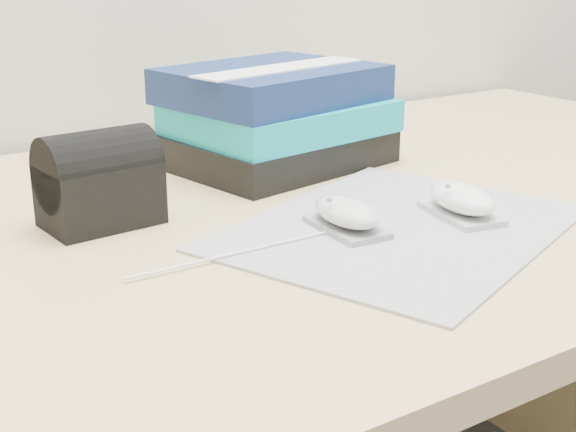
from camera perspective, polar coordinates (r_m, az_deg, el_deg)
desk at (r=1.04m, az=-2.38°, el=-10.65°), size 1.60×0.80×0.73m
mousepad at (r=0.83m, az=7.95°, el=-0.82°), size 0.44×0.40×0.00m
mouse_rear at (r=0.81m, az=4.22°, el=0.13°), size 0.06×0.10×0.04m
mouse_front at (r=0.87m, az=12.27°, el=1.07°), size 0.07×0.10×0.04m
usb_cable at (r=0.75m, az=-3.44°, el=-2.59°), size 0.23×0.00×0.00m
book_stack at (r=1.05m, az=-0.87°, el=7.07°), size 0.30×0.25×0.13m
pouch at (r=0.84m, az=-13.30°, el=2.52°), size 0.12×0.09×0.10m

